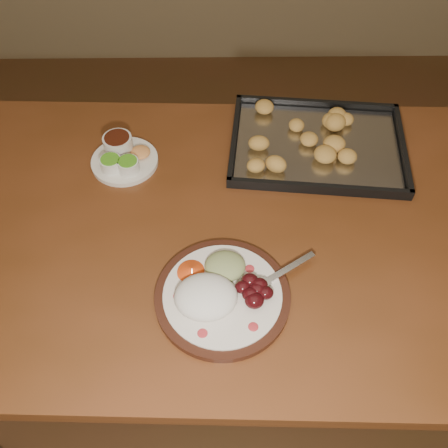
{
  "coord_description": "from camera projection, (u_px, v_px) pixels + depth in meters",
  "views": [
    {
      "loc": [
        0.03,
        -0.55,
        1.69
      ],
      "look_at": [
        0.04,
        0.17,
        0.77
      ],
      "focal_mm": 40.0,
      "sensor_mm": 36.0,
      "label": 1
    }
  ],
  "objects": [
    {
      "name": "dinner_plate",
      "position": [
        220.0,
        293.0,
        1.05
      ],
      "size": [
        0.35,
        0.29,
        0.07
      ],
      "rotation": [
        0.0,
        0.0,
        0.28
      ],
      "color": "#32160E",
      "rests_on": "dining_table"
    },
    {
      "name": "dining_table",
      "position": [
        222.0,
        248.0,
        1.26
      ],
      "size": [
        1.53,
        0.95,
        0.75
      ],
      "rotation": [
        0.0,
        0.0,
        -0.03
      ],
      "color": "brown",
      "rests_on": "ground"
    },
    {
      "name": "baking_tray",
      "position": [
        317.0,
        143.0,
        1.34
      ],
      "size": [
        0.49,
        0.39,
        0.05
      ],
      "rotation": [
        0.0,
        0.0,
        -0.11
      ],
      "color": "black",
      "rests_on": "dining_table"
    },
    {
      "name": "ground",
      "position": [
        212.0,
        405.0,
        1.67
      ],
      "size": [
        4.0,
        4.0,
        0.0
      ],
      "primitive_type": "plane",
      "color": "#55301D",
      "rests_on": "ground"
    },
    {
      "name": "condiment_saucer",
      "position": [
        123.0,
        156.0,
        1.3
      ],
      "size": [
        0.17,
        0.17,
        0.06
      ],
      "rotation": [
        0.0,
        0.0,
        0.16
      ],
      "color": "silver",
      "rests_on": "dining_table"
    }
  ]
}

